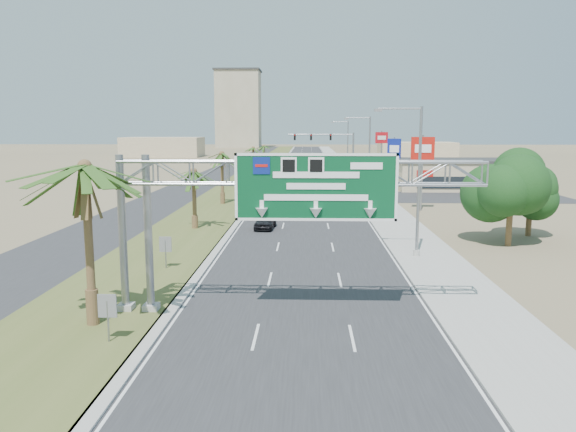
# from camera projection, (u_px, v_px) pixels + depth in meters

# --- Properties ---
(ground) EXTENTS (600.00, 600.00, 0.00)m
(ground) POSITION_uv_depth(u_px,v_px,m) (302.00, 426.00, 16.30)
(ground) COLOR #8C7A59
(ground) RESTS_ON ground
(road) EXTENTS (12.00, 300.00, 0.02)m
(road) POSITION_uv_depth(u_px,v_px,m) (307.00, 168.00, 124.93)
(road) COLOR #28282B
(road) RESTS_ON ground
(sidewalk_right) EXTENTS (4.00, 300.00, 0.10)m
(sidewalk_right) POSITION_uv_depth(u_px,v_px,m) (345.00, 168.00, 124.64)
(sidewalk_right) COLOR #9E9B93
(sidewalk_right) RESTS_ON ground
(median_grass) EXTENTS (7.00, 300.00, 0.12)m
(median_grass) POSITION_uv_depth(u_px,v_px,m) (262.00, 167.00, 125.26)
(median_grass) COLOR #4E5726
(median_grass) RESTS_ON ground
(opposing_road) EXTENTS (8.00, 300.00, 0.02)m
(opposing_road) POSITION_uv_depth(u_px,v_px,m) (231.00, 168.00, 125.50)
(opposing_road) COLOR #28282B
(opposing_road) RESTS_ON ground
(sign_gantry) EXTENTS (16.75, 1.24, 7.50)m
(sign_gantry) POSITION_uv_depth(u_px,v_px,m) (281.00, 185.00, 25.21)
(sign_gantry) COLOR gray
(sign_gantry) RESTS_ON ground
(palm_near) EXTENTS (5.70, 5.70, 8.35)m
(palm_near) POSITION_uv_depth(u_px,v_px,m) (85.00, 168.00, 23.45)
(palm_near) COLOR brown
(palm_near) RESTS_ON ground
(palm_row_b) EXTENTS (3.99, 3.99, 5.95)m
(palm_row_b) POSITION_uv_depth(u_px,v_px,m) (194.00, 172.00, 47.47)
(palm_row_b) COLOR brown
(palm_row_b) RESTS_ON ground
(palm_row_c) EXTENTS (3.99, 3.99, 6.75)m
(palm_row_c) POSITION_uv_depth(u_px,v_px,m) (222.00, 155.00, 63.15)
(palm_row_c) COLOR brown
(palm_row_c) RESTS_ON ground
(palm_row_d) EXTENTS (3.99, 3.99, 5.45)m
(palm_row_d) POSITION_uv_depth(u_px,v_px,m) (241.00, 158.00, 81.12)
(palm_row_d) COLOR brown
(palm_row_d) RESTS_ON ground
(palm_row_e) EXTENTS (3.99, 3.99, 6.15)m
(palm_row_e) POSITION_uv_depth(u_px,v_px,m) (253.00, 149.00, 99.78)
(palm_row_e) COLOR brown
(palm_row_e) RESTS_ON ground
(palm_row_f) EXTENTS (3.99, 3.99, 5.75)m
(palm_row_f) POSITION_uv_depth(u_px,v_px,m) (264.00, 146.00, 124.53)
(palm_row_f) COLOR brown
(palm_row_f) RESTS_ON ground
(streetlight_near) EXTENTS (3.27, 0.44, 10.00)m
(streetlight_near) POSITION_uv_depth(u_px,v_px,m) (416.00, 188.00, 37.06)
(streetlight_near) COLOR gray
(streetlight_near) RESTS_ON ground
(streetlight_mid) EXTENTS (3.27, 0.44, 10.00)m
(streetlight_mid) POSITION_uv_depth(u_px,v_px,m) (368.00, 162.00, 66.69)
(streetlight_mid) COLOR gray
(streetlight_mid) RESTS_ON ground
(streetlight_far) EXTENTS (3.27, 0.44, 10.00)m
(streetlight_far) POSITION_uv_depth(u_px,v_px,m) (347.00, 150.00, 102.24)
(streetlight_far) COLOR gray
(streetlight_far) RESTS_ON ground
(signal_mast) EXTENTS (10.28, 0.71, 8.00)m
(signal_mast) POSITION_uv_depth(u_px,v_px,m) (340.00, 153.00, 86.46)
(signal_mast) COLOR gray
(signal_mast) RESTS_ON ground
(store_building) EXTENTS (18.00, 10.00, 4.00)m
(store_building) POSITION_uv_depth(u_px,v_px,m) (460.00, 175.00, 80.44)
(store_building) COLOR tan
(store_building) RESTS_ON ground
(oak_near) EXTENTS (4.50, 4.50, 6.80)m
(oak_near) POSITION_uv_depth(u_px,v_px,m) (512.00, 185.00, 40.78)
(oak_near) COLOR brown
(oak_near) RESTS_ON ground
(oak_far) EXTENTS (3.50, 3.50, 5.60)m
(oak_far) POSITION_uv_depth(u_px,v_px,m) (531.00, 189.00, 44.74)
(oak_far) COLOR brown
(oak_far) RESTS_ON ground
(median_signback_a) EXTENTS (0.75, 0.08, 2.08)m
(median_signback_a) POSITION_uv_depth(u_px,v_px,m) (107.00, 309.00, 22.27)
(median_signback_a) COLOR gray
(median_signback_a) RESTS_ON ground
(median_signback_b) EXTENTS (0.75, 0.08, 2.08)m
(median_signback_b) POSITION_uv_depth(u_px,v_px,m) (165.00, 247.00, 34.14)
(median_signback_b) COLOR gray
(median_signback_b) RESTS_ON ground
(tower_distant) EXTENTS (20.00, 16.00, 35.00)m
(tower_distant) POSITION_uv_depth(u_px,v_px,m) (239.00, 110.00, 261.58)
(tower_distant) COLOR gray
(tower_distant) RESTS_ON ground
(building_distant_left) EXTENTS (24.00, 14.00, 6.00)m
(building_distant_left) POSITION_uv_depth(u_px,v_px,m) (163.00, 147.00, 175.36)
(building_distant_left) COLOR tan
(building_distant_left) RESTS_ON ground
(building_distant_right) EXTENTS (20.00, 12.00, 5.00)m
(building_distant_right) POSITION_uv_depth(u_px,v_px,m) (416.00, 151.00, 153.18)
(building_distant_right) COLOR tan
(building_distant_right) RESTS_ON ground
(car_left_lane) EXTENTS (1.88, 4.03, 1.33)m
(car_left_lane) POSITION_uv_depth(u_px,v_px,m) (265.00, 221.00, 48.37)
(car_left_lane) COLOR black
(car_left_lane) RESTS_ON ground
(car_mid_lane) EXTENTS (1.63, 4.64, 1.53)m
(car_mid_lane) POSITION_uv_depth(u_px,v_px,m) (307.00, 204.00, 59.00)
(car_mid_lane) COLOR maroon
(car_mid_lane) RESTS_ON ground
(car_right_lane) EXTENTS (2.80, 5.25, 1.41)m
(car_right_lane) POSITION_uv_depth(u_px,v_px,m) (321.00, 182.00, 83.90)
(car_right_lane) COLOR gray
(car_right_lane) RESTS_ON ground
(car_far) EXTENTS (2.10, 4.66, 1.32)m
(car_far) POSITION_uv_depth(u_px,v_px,m) (275.00, 179.00, 89.53)
(car_far) COLOR black
(car_far) RESTS_ON ground
(pole_sign_red_near) EXTENTS (2.40, 0.38, 7.94)m
(pole_sign_red_near) POSITION_uv_depth(u_px,v_px,m) (423.00, 152.00, 58.29)
(pole_sign_red_near) COLOR gray
(pole_sign_red_near) RESTS_ON ground
(pole_sign_blue) EXTENTS (1.95, 1.09, 7.34)m
(pole_sign_blue) POSITION_uv_depth(u_px,v_px,m) (394.00, 151.00, 82.99)
(pole_sign_blue) COLOR gray
(pole_sign_blue) RESTS_ON ground
(pole_sign_red_far) EXTENTS (2.14, 1.15, 8.24)m
(pole_sign_red_far) POSITION_uv_depth(u_px,v_px,m) (382.00, 142.00, 91.22)
(pole_sign_red_far) COLOR gray
(pole_sign_red_far) RESTS_ON ground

